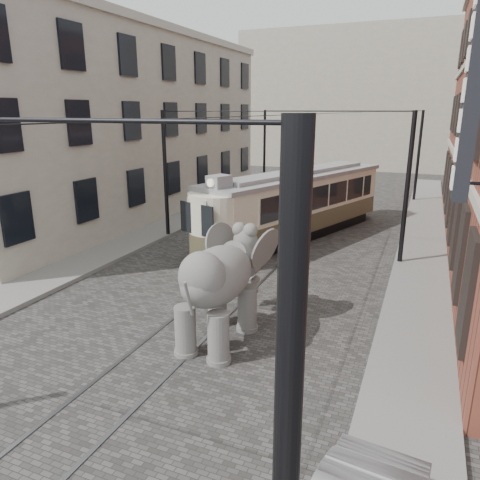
% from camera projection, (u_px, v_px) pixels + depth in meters
% --- Properties ---
extents(ground, '(120.00, 120.00, 0.00)m').
position_uv_depth(ground, '(220.00, 300.00, 14.77)').
color(ground, '#494643').
extents(tram_rails, '(1.54, 80.00, 0.02)m').
position_uv_depth(tram_rails, '(220.00, 300.00, 14.77)').
color(tram_rails, slate).
rests_on(tram_rails, ground).
extents(sidewalk_right, '(2.00, 60.00, 0.15)m').
position_uv_depth(sidewalk_right, '(415.00, 331.00, 12.54)').
color(sidewalk_right, slate).
rests_on(sidewalk_right, ground).
extents(sidewalk_left, '(2.00, 60.00, 0.15)m').
position_uv_depth(sidewalk_left, '(65.00, 272.00, 17.15)').
color(sidewalk_left, slate).
rests_on(sidewalk_left, ground).
extents(stucco_building, '(7.00, 24.00, 10.00)m').
position_uv_depth(stucco_building, '(121.00, 128.00, 26.30)').
color(stucco_building, '#9E9482').
rests_on(stucco_building, ground).
extents(distant_block, '(28.00, 10.00, 14.00)m').
position_uv_depth(distant_block, '(377.00, 100.00, 48.30)').
color(distant_block, '#9E9482').
rests_on(distant_block, ground).
extents(catenary, '(11.00, 30.20, 6.00)m').
position_uv_depth(catenary, '(266.00, 186.00, 18.44)').
color(catenary, black).
rests_on(catenary, ground).
extents(tram, '(6.40, 12.14, 4.77)m').
position_uv_depth(tram, '(298.00, 189.00, 21.52)').
color(tram, beige).
rests_on(tram, ground).
extents(elephant, '(2.68, 4.78, 2.90)m').
position_uv_depth(elephant, '(217.00, 291.00, 11.78)').
color(elephant, slate).
rests_on(elephant, ground).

